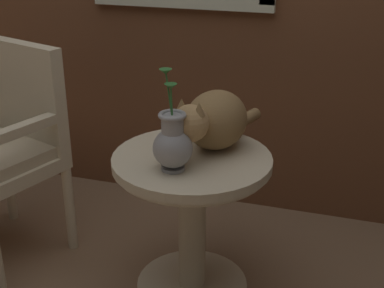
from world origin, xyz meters
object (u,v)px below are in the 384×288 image
object	(u,v)px
wicker_side_table	(192,200)
cat	(213,120)
wicker_chair	(5,140)
pewter_vase_with_ivy	(173,143)

from	to	relation	value
wicker_side_table	cat	bearing A→B (deg)	58.69
wicker_side_table	cat	size ratio (longest dim) A/B	1.13
wicker_chair	wicker_side_table	bearing A→B (deg)	-4.26
wicker_chair	pewter_vase_with_ivy	world-z (taller)	pewter_vase_with_ivy
cat	pewter_vase_with_ivy	distance (m)	0.23
wicker_side_table	cat	distance (m)	0.32
wicker_side_table	wicker_chair	distance (m)	0.87
cat	pewter_vase_with_ivy	xyz separation A→B (m)	(-0.09, -0.21, -0.02)
cat	wicker_side_table	bearing A→B (deg)	-121.31
wicker_chair	cat	bearing A→B (deg)	1.62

